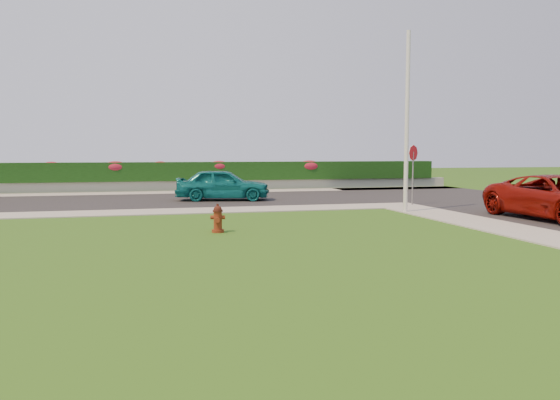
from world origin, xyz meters
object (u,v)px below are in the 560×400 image
object	(u,v)px
suv_red	(560,197)
sedan_teal	(223,184)
fire_hydrant	(218,219)
stop_sign	(413,160)
utility_pole	(407,123)

from	to	relation	value
suv_red	sedan_teal	distance (m)	14.06
fire_hydrant	sedan_teal	bearing A→B (deg)	95.17
sedan_teal	stop_sign	world-z (taller)	stop_sign
fire_hydrant	stop_sign	world-z (taller)	stop_sign
suv_red	stop_sign	world-z (taller)	stop_sign
sedan_teal	suv_red	bearing A→B (deg)	-124.53
suv_red	sedan_teal	xyz separation A→B (m)	(-9.73, 10.15, -0.01)
sedan_teal	utility_pole	distance (m)	9.24
fire_hydrant	suv_red	bearing A→B (deg)	13.32
stop_sign	utility_pole	bearing A→B (deg)	-131.04
fire_hydrant	sedan_teal	distance (m)	10.09
suv_red	sedan_teal	size ratio (longest dim) A/B	1.23
fire_hydrant	suv_red	world-z (taller)	suv_red
utility_pole	stop_sign	distance (m)	3.16
fire_hydrant	stop_sign	size ratio (longest dim) A/B	0.31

